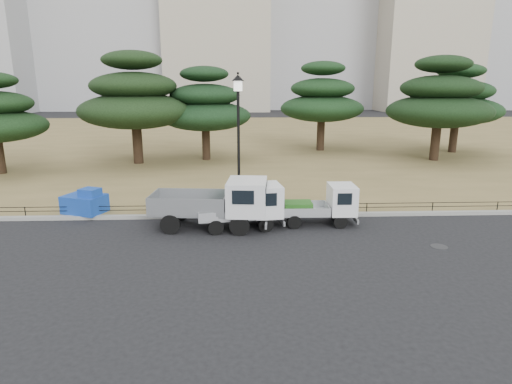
{
  "coord_description": "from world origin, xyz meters",
  "views": [
    {
      "loc": [
        -0.72,
        -15.4,
        5.7
      ],
      "look_at": [
        0.0,
        2.0,
        1.3
      ],
      "focal_mm": 30.0,
      "sensor_mm": 36.0,
      "label": 1
    }
  ],
  "objects_px": {
    "street_lamp": "(238,122)",
    "tarp_pile": "(85,203)",
    "truck_kei_rear": "(323,205)",
    "truck_kei_front": "(247,207)",
    "truck_large": "(217,201)"
  },
  "relations": [
    {
      "from": "street_lamp",
      "to": "tarp_pile",
      "type": "bearing_deg",
      "value": 177.97
    },
    {
      "from": "truck_kei_rear",
      "to": "truck_kei_front",
      "type": "bearing_deg",
      "value": -172.89
    },
    {
      "from": "truck_kei_front",
      "to": "truck_kei_rear",
      "type": "bearing_deg",
      "value": -1.35
    },
    {
      "from": "truck_large",
      "to": "truck_kei_front",
      "type": "distance_m",
      "value": 1.23
    },
    {
      "from": "truck_kei_front",
      "to": "street_lamp",
      "type": "bearing_deg",
      "value": 92.25
    },
    {
      "from": "truck_kei_front",
      "to": "tarp_pile",
      "type": "distance_m",
      "value": 7.39
    },
    {
      "from": "truck_large",
      "to": "truck_kei_rear",
      "type": "xyz_separation_m",
      "value": [
        4.39,
        0.35,
        -0.29
      ]
    },
    {
      "from": "truck_large",
      "to": "truck_kei_front",
      "type": "height_order",
      "value": "truck_large"
    },
    {
      "from": "truck_large",
      "to": "street_lamp",
      "type": "bearing_deg",
      "value": 67.26
    },
    {
      "from": "truck_kei_front",
      "to": "street_lamp",
      "type": "height_order",
      "value": "street_lamp"
    },
    {
      "from": "truck_kei_rear",
      "to": "street_lamp",
      "type": "height_order",
      "value": "street_lamp"
    },
    {
      "from": "street_lamp",
      "to": "tarp_pile",
      "type": "distance_m",
      "value": 7.71
    },
    {
      "from": "street_lamp",
      "to": "truck_kei_front",
      "type": "bearing_deg",
      "value": -79.87
    },
    {
      "from": "truck_large",
      "to": "truck_kei_front",
      "type": "bearing_deg",
      "value": 4.91
    },
    {
      "from": "street_lamp",
      "to": "tarp_pile",
      "type": "relative_size",
      "value": 2.92
    }
  ]
}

